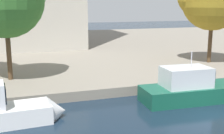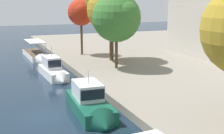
{
  "view_description": "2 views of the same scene",
  "coord_description": "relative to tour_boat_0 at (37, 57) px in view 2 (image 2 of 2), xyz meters",
  "views": [
    {
      "loc": [
        -12.55,
        -14.51,
        7.24
      ],
      "look_at": [
        -5.38,
        6.71,
        2.54
      ],
      "focal_mm": 47.17,
      "sensor_mm": 36.0,
      "label": 1
    },
    {
      "loc": [
        25.48,
        -3.86,
        9.87
      ],
      "look_at": [
        -2.8,
        7.61,
        3.34
      ],
      "focal_mm": 48.97,
      "sensor_mm": 36.0,
      "label": 2
    }
  ],
  "objects": [
    {
      "name": "ground_plane",
      "position": [
        29.06,
        -3.79,
        -0.33
      ],
      "size": [
        220.0,
        220.0,
        0.0
      ],
      "primitive_type": "plane",
      "color": "#142333"
    },
    {
      "name": "motor_yacht_2",
      "position": [
        29.86,
        0.33,
        0.4
      ],
      "size": [
        9.02,
        3.18,
        4.84
      ],
      "rotation": [
        0.0,
        0.0,
        -0.05
      ],
      "color": "#14513D",
      "rests_on": "ground_plane"
    },
    {
      "name": "tree_4",
      "position": [
        3.74,
        7.39,
        7.85
      ],
      "size": [
        4.7,
        4.59,
        9.63
      ],
      "color": "#4C3823",
      "rests_on": "dock_promenade"
    },
    {
      "name": "tour_boat_0",
      "position": [
        0.0,
        0.0,
        0.0
      ],
      "size": [
        12.29,
        3.4,
        4.17
      ],
      "rotation": [
        0.0,
        0.0,
        0.04
      ],
      "color": "white",
      "rests_on": "ground_plane"
    },
    {
      "name": "motor_yacht_1",
      "position": [
        15.1,
        -0.02,
        0.49
      ],
      "size": [
        8.85,
        2.72,
        4.74
      ],
      "rotation": [
        0.0,
        0.0,
        0.06
      ],
      "color": "white",
      "rests_on": "ground_plane"
    },
    {
      "name": "tree_2",
      "position": [
        16.42,
        8.6,
        7.45
      ],
      "size": [
        6.79,
        6.65,
        10.31
      ],
      "color": "#4C3823",
      "rests_on": "dock_promenade"
    },
    {
      "name": "tree_5",
      "position": [
        10.08,
        10.11,
        8.69
      ],
      "size": [
        7.6,
        7.6,
        11.71
      ],
      "color": "#4C3823",
      "rests_on": "dock_promenade"
    }
  ]
}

